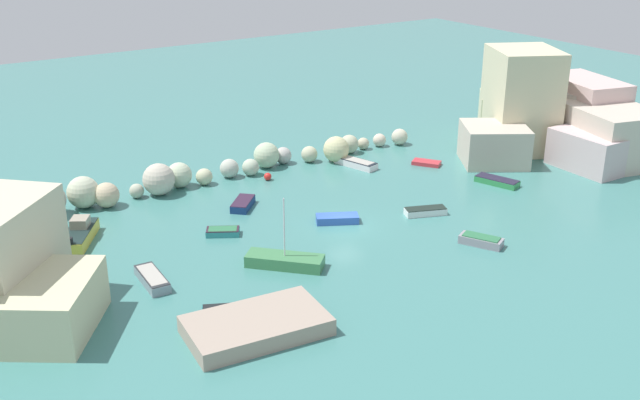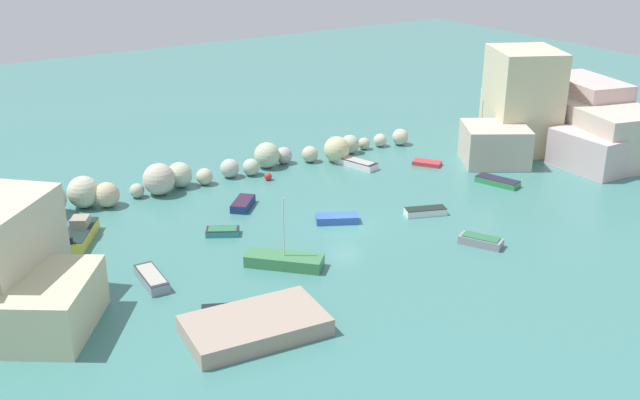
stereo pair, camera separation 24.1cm
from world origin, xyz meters
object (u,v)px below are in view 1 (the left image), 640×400
moored_boat_0 (497,181)px  moored_boat_3 (356,163)px  channel_buoy (268,177)px  moored_boat_7 (243,204)px  moored_boat_1 (285,261)px  moored_boat_2 (236,312)px  moored_boat_4 (223,232)px  moored_boat_10 (152,279)px  stone_dock (256,326)px  moored_boat_5 (425,211)px  moored_boat_9 (79,234)px  moored_boat_6 (426,163)px  moored_boat_8 (337,219)px  moored_boat_11 (481,241)px

moored_boat_0 → moored_boat_3: size_ratio=0.89×
channel_buoy → moored_boat_7: bearing=-137.3°
moored_boat_1 → moored_boat_2: size_ratio=1.18×
moored_boat_4 → moored_boat_10: 8.68m
stone_dock → moored_boat_5: size_ratio=2.31×
moored_boat_4 → moored_boat_9: (-9.46, 4.86, 0.30)m
moored_boat_2 → moored_boat_3: bearing=65.5°
moored_boat_2 → moored_boat_6: size_ratio=1.48×
moored_boat_2 → moored_boat_6: bearing=54.1°
moored_boat_0 → moored_boat_7: size_ratio=1.30×
channel_buoy → moored_boat_0: (16.72, -12.19, -0.07)m
moored_boat_8 → moored_boat_10: 16.18m
moored_boat_0 → moored_boat_8: size_ratio=1.16×
moored_boat_5 → moored_boat_8: size_ratio=0.99×
moored_boat_0 → moored_boat_2: (-30.25, -7.70, -0.00)m
moored_boat_7 → moored_boat_10: 14.13m
moored_boat_3 → moored_boat_11: bearing=157.0°
channel_buoy → moored_boat_4: (-8.81, -8.60, -0.07)m
moored_boat_3 → moored_boat_2: bearing=114.1°
moored_boat_11 → moored_boat_4: bearing=24.0°
stone_dock → moored_boat_3: (22.36, 21.05, -0.18)m
moored_boat_1 → moored_boat_5: bearing=52.6°
moored_boat_10 → moored_boat_11: moored_boat_10 is taller
moored_boat_2 → moored_boat_3: size_ratio=0.94×
moored_boat_4 → moored_boat_8: (8.66, -2.81, 0.02)m
channel_buoy → moored_boat_0: 20.70m
moored_boat_9 → moored_boat_10: 9.56m
moored_boat_6 → moored_boat_2: bearing=-96.2°
moored_boat_5 → moored_boat_8: bearing=0.0°
moored_boat_5 → moored_boat_8: (-6.87, 2.64, 0.01)m
moored_boat_9 → moored_boat_6: bearing=-60.0°
channel_buoy → moored_boat_11: (6.38, -20.69, -0.01)m
moored_boat_0 → moored_boat_4: bearing=64.0°
moored_boat_1 → moored_boat_3: bearing=87.1°
moored_boat_4 → moored_boat_11: (15.20, -12.08, 0.06)m
moored_boat_5 → moored_boat_11: size_ratio=1.05×
moored_boat_1 → moored_boat_8: size_ratio=1.44×
moored_boat_8 → moored_boat_10: size_ratio=0.90×
stone_dock → moored_boat_2: bearing=92.4°
moored_boat_2 → stone_dock: bearing=-61.7°
moored_boat_5 → moored_boat_3: bearing=-78.9°
channel_buoy → moored_boat_2: (-13.53, -19.90, -0.07)m
moored_boat_3 → moored_boat_6: bearing=-134.9°
moored_boat_0 → moored_boat_6: (-1.79, 7.54, -0.10)m
moored_boat_6 → moored_boat_8: bearing=-100.2°
moored_boat_4 → moored_boat_6: (23.74, 3.95, -0.09)m
moored_boat_5 → moored_boat_6: (8.21, 9.39, -0.11)m
moored_boat_5 → moored_boat_7: 15.03m
moored_boat_8 → moored_boat_9: size_ratio=0.69×
channel_buoy → moored_boat_7: 6.76m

